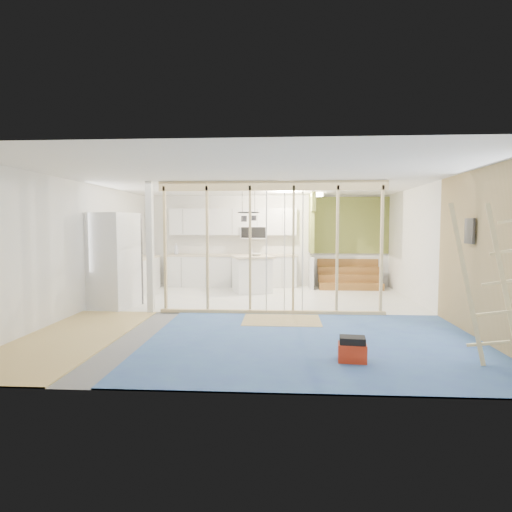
# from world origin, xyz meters

# --- Properties ---
(room) EXTENTS (7.01, 8.01, 2.61)m
(room) POSITION_xyz_m (0.00, 0.00, 1.30)
(room) COLOR slate
(room) RESTS_ON ground
(floor_overlays) EXTENTS (7.00, 8.00, 0.03)m
(floor_overlays) POSITION_xyz_m (0.07, 0.06, 0.01)
(floor_overlays) COLOR silver
(floor_overlays) RESTS_ON room
(stud_frame) EXTENTS (4.66, 0.14, 2.60)m
(stud_frame) POSITION_xyz_m (-0.22, -0.00, 1.58)
(stud_frame) COLOR tan
(stud_frame) RESTS_ON room
(base_cabinets) EXTENTS (4.45, 2.24, 0.93)m
(base_cabinets) POSITION_xyz_m (-1.61, 3.36, 0.47)
(base_cabinets) COLOR silver
(base_cabinets) RESTS_ON room
(upper_cabinets) EXTENTS (3.60, 0.41, 0.85)m
(upper_cabinets) POSITION_xyz_m (-0.84, 3.82, 1.82)
(upper_cabinets) COLOR silver
(upper_cabinets) RESTS_ON room
(green_partition) EXTENTS (2.25, 1.51, 2.60)m
(green_partition) POSITION_xyz_m (2.04, 3.66, 0.94)
(green_partition) COLOR olive
(green_partition) RESTS_ON room
(pot_rack) EXTENTS (0.52, 0.52, 0.72)m
(pot_rack) POSITION_xyz_m (-0.31, 1.89, 2.00)
(pot_rack) COLOR black
(pot_rack) RESTS_ON room
(sheathing_panel) EXTENTS (0.02, 4.00, 2.60)m
(sheathing_panel) POSITION_xyz_m (3.48, -2.00, 1.30)
(sheathing_panel) COLOR tan
(sheathing_panel) RESTS_ON room
(electrical_panel) EXTENTS (0.04, 0.30, 0.40)m
(electrical_panel) POSITION_xyz_m (3.43, -1.40, 1.65)
(electrical_panel) COLOR #3A3A3F
(electrical_panel) RESTS_ON room
(ceiling_light) EXTENTS (0.32, 0.32, 0.08)m
(ceiling_light) POSITION_xyz_m (1.40, 3.00, 2.54)
(ceiling_light) COLOR #FFEABF
(ceiling_light) RESTS_ON room
(fridge) EXTENTS (1.06, 1.02, 2.00)m
(fridge) POSITION_xyz_m (-3.06, 0.45, 1.00)
(fridge) COLOR white
(fridge) RESTS_ON room
(island) EXTENTS (1.23, 1.23, 0.96)m
(island) POSITION_xyz_m (-0.27, 2.70, 0.48)
(island) COLOR white
(island) RESTS_ON room
(bowl) EXTENTS (0.35, 0.35, 0.07)m
(bowl) POSITION_xyz_m (-0.16, 2.69, 1.00)
(bowl) COLOR silver
(bowl) RESTS_ON island
(soap_bottle_a) EXTENTS (0.15, 0.15, 0.31)m
(soap_bottle_a) POSITION_xyz_m (-2.50, 3.66, 1.09)
(soap_bottle_a) COLOR silver
(soap_bottle_a) RESTS_ON base_cabinets
(soap_bottle_b) EXTENTS (0.08, 0.09, 0.17)m
(soap_bottle_b) POSITION_xyz_m (-0.37, 3.73, 1.02)
(soap_bottle_b) COLOR silver
(soap_bottle_b) RESTS_ON base_cabinets
(toolbox) EXTENTS (0.38, 0.30, 0.33)m
(toolbox) POSITION_xyz_m (1.40, -2.91, 0.16)
(toolbox) COLOR #B32810
(toolbox) RESTS_ON room
(ladder) EXTENTS (1.06, 0.21, 2.00)m
(ladder) POSITION_xyz_m (3.06, -2.91, 1.02)
(ladder) COLOR beige
(ladder) RESTS_ON room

